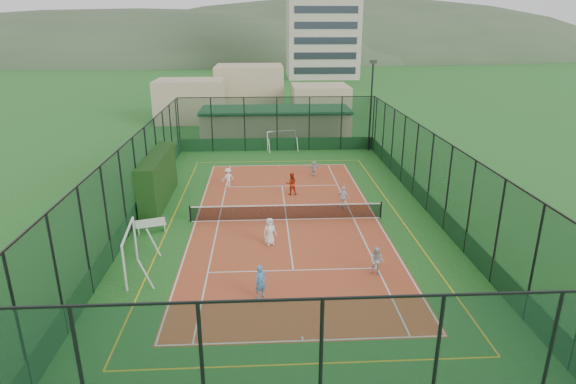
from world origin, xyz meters
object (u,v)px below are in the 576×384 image
child_far_left (228,178)px  coach (291,184)px  futsal_goal_far (281,140)px  child_near_right (377,261)px  futsal_goal_near (130,252)px  child_far_right (343,198)px  white_bench (151,225)px  child_near_left (270,231)px  floodlight_ne (371,106)px  child_near_mid (261,282)px  apartment_tower (323,5)px  clubhouse (275,124)px  child_far_back (314,168)px

child_far_left → coach: coach is taller
futsal_goal_far → coach: 12.66m
futsal_goal_far → child_near_right: futsal_goal_far is taller
futsal_goal_near → child_far_right: size_ratio=2.29×
white_bench → child_near_left: 7.01m
futsal_goal_near → futsal_goal_far: 24.81m
floodlight_ne → child_near_left: 22.48m
child_near_mid → child_near_right: bearing=-15.4°
apartment_tower → child_near_left: size_ratio=19.92×
futsal_goal_far → clubhouse: bearing=82.6°
child_near_left → child_near_mid: 5.38m
clubhouse → child_near_mid: clubhouse is taller
clubhouse → child_far_left: 16.04m
child_far_back → child_near_left: bearing=81.9°
white_bench → child_far_left: (3.86, 7.92, 0.26)m
child_near_left → futsal_goal_near: bearing=179.3°
floodlight_ne → apartment_tower: bearing=87.0°
clubhouse → coach: bearing=-88.1°
child_near_left → futsal_goal_far: bearing=62.3°
clubhouse → child_far_back: bearing=-78.8°
child_near_right → coach: bearing=130.3°
child_far_left → child_far_back: (6.54, 2.39, -0.11)m
futsal_goal_near → child_near_right: size_ratio=2.44×
futsal_goal_near → child_far_back: bearing=-40.2°
clubhouse → futsal_goal_near: bearing=-105.3°
futsal_goal_near → child_near_left: 7.22m
apartment_tower → floodlight_ne: bearing=-93.0°
child_near_mid → child_near_right: (5.47, 1.76, -0.07)m
white_bench → child_near_right: size_ratio=1.18×
apartment_tower → child_near_mid: (-13.57, -90.76, -14.22)m
child_far_back → child_far_left: bearing=28.7°
child_far_right → apartment_tower: bearing=-68.3°
child_near_left → coach: coach is taller
futsal_goal_far → child_far_right: size_ratio=1.88×
clubhouse → child_far_back: clubhouse is taller
white_bench → coach: bearing=18.1°
child_near_left → clubhouse: bearing=64.0°
coach → clubhouse: bearing=-91.9°
coach → white_bench: bearing=31.9°
clubhouse → child_near_mid: 30.81m
floodlight_ne → child_far_right: 16.05m
clubhouse → apartment_tower: (12.00, 60.00, 13.43)m
futsal_goal_far → child_far_back: 8.64m
child_near_right → child_far_back: (-1.31, 15.86, -0.10)m
floodlight_ne → clubhouse: 10.47m
child_far_right → child_far_left: bearing=-4.4°
floodlight_ne → futsal_goal_near: floodlight_ne is taller
white_bench → child_far_back: size_ratio=1.38×
white_bench → child_near_left: bearing=-33.8°
child_far_right → futsal_goal_near: bearing=62.1°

